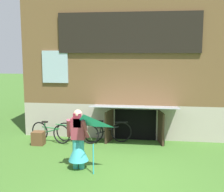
{
  "coord_description": "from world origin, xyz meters",
  "views": [
    {
      "loc": [
        0.8,
        -6.95,
        3.04
      ],
      "look_at": [
        -0.32,
        1.3,
        1.76
      ],
      "focal_mm": 47.95,
      "sensor_mm": 36.0,
      "label": 1
    }
  ],
  "objects_px": {
    "bicycle_black": "(107,132)",
    "wooden_crate": "(38,138)",
    "kite": "(84,129)",
    "bicycle_green": "(50,132)",
    "bicycle_red": "(77,133)",
    "person": "(78,144)"
  },
  "relations": [
    {
      "from": "wooden_crate",
      "to": "kite",
      "type": "bearing_deg",
      "value": -47.85
    },
    {
      "from": "person",
      "to": "wooden_crate",
      "type": "distance_m",
      "value": 2.53
    },
    {
      "from": "bicycle_red",
      "to": "wooden_crate",
      "type": "xyz_separation_m",
      "value": [
        -1.2,
        -0.38,
        -0.12
      ]
    },
    {
      "from": "kite",
      "to": "bicycle_red",
      "type": "height_order",
      "value": "kite"
    },
    {
      "from": "bicycle_black",
      "to": "wooden_crate",
      "type": "bearing_deg",
      "value": -176.32
    },
    {
      "from": "kite",
      "to": "bicycle_red",
      "type": "relative_size",
      "value": 0.94
    },
    {
      "from": "kite",
      "to": "bicycle_red",
      "type": "xyz_separation_m",
      "value": [
        -0.85,
        2.64,
        -0.85
      ]
    },
    {
      "from": "kite",
      "to": "bicycle_black",
      "type": "xyz_separation_m",
      "value": [
        0.13,
        2.81,
        -0.83
      ]
    },
    {
      "from": "bicycle_black",
      "to": "bicycle_green",
      "type": "height_order",
      "value": "bicycle_black"
    },
    {
      "from": "kite",
      "to": "wooden_crate",
      "type": "height_order",
      "value": "kite"
    },
    {
      "from": "bicycle_green",
      "to": "wooden_crate",
      "type": "relative_size",
      "value": 3.35
    },
    {
      "from": "person",
      "to": "bicycle_black",
      "type": "relative_size",
      "value": 0.96
    },
    {
      "from": "bicycle_black",
      "to": "bicycle_green",
      "type": "xyz_separation_m",
      "value": [
        -1.88,
        -0.23,
        -0.02
      ]
    },
    {
      "from": "bicycle_black",
      "to": "bicycle_red",
      "type": "xyz_separation_m",
      "value": [
        -0.98,
        -0.17,
        -0.02
      ]
    },
    {
      "from": "person",
      "to": "bicycle_green",
      "type": "distance_m",
      "value": 2.56
    },
    {
      "from": "kite",
      "to": "bicycle_black",
      "type": "height_order",
      "value": "kite"
    },
    {
      "from": "bicycle_green",
      "to": "bicycle_red",
      "type": "bearing_deg",
      "value": 20.61
    },
    {
      "from": "bicycle_black",
      "to": "wooden_crate",
      "type": "distance_m",
      "value": 2.25
    },
    {
      "from": "kite",
      "to": "bicycle_red",
      "type": "bearing_deg",
      "value": 107.78
    },
    {
      "from": "bicycle_black",
      "to": "bicycle_red",
      "type": "distance_m",
      "value": 0.99
    },
    {
      "from": "bicycle_red",
      "to": "bicycle_green",
      "type": "xyz_separation_m",
      "value": [
        -0.9,
        -0.06,
        -0.0
      ]
    },
    {
      "from": "person",
      "to": "bicycle_red",
      "type": "height_order",
      "value": "person"
    }
  ]
}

